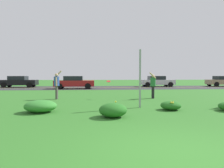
% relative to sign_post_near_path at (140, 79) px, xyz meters
% --- Properties ---
extents(ground_plane, '(120.00, 120.00, 0.00)m').
position_rel_sign_post_near_path_xyz_m(ground_plane, '(-0.56, 5.30, -1.36)').
color(ground_plane, '#2D6B23').
extents(highway_strip, '(120.00, 8.03, 0.01)m').
position_rel_sign_post_near_path_xyz_m(highway_strip, '(-0.56, 16.37, -1.35)').
color(highway_strip, '#2D2D30').
rests_on(highway_strip, ground).
extents(highway_center_stripe, '(120.00, 0.16, 0.00)m').
position_rel_sign_post_near_path_xyz_m(highway_center_stripe, '(-0.56, 16.37, -1.35)').
color(highway_center_stripe, yellow).
rests_on(highway_center_stripe, ground).
extents(daylily_clump_mid_left, '(0.89, 0.90, 0.40)m').
position_rel_sign_post_near_path_xyz_m(daylily_clump_mid_left, '(1.21, -0.75, -1.16)').
color(daylily_clump_mid_left, '#23661E').
rests_on(daylily_clump_mid_left, ground).
extents(daylily_clump_near_camera, '(1.30, 1.20, 0.50)m').
position_rel_sign_post_near_path_xyz_m(daylily_clump_near_camera, '(-4.31, -0.88, -1.11)').
color(daylily_clump_near_camera, '#337F2D').
rests_on(daylily_clump_near_camera, ground).
extents(daylily_clump_mid_center, '(1.02, 1.01, 0.56)m').
position_rel_sign_post_near_path_xyz_m(daylily_clump_mid_center, '(-1.45, -2.12, -1.10)').
color(daylily_clump_mid_center, '#23661E').
rests_on(daylily_clump_mid_center, ground).
extents(sign_post_near_path, '(0.07, 0.10, 2.72)m').
position_rel_sign_post_near_path_xyz_m(sign_post_near_path, '(0.00, 0.00, 0.00)').
color(sign_post_near_path, '#93969B').
rests_on(sign_post_near_path, ground).
extents(person_thrower_blue_shirt, '(0.47, 0.49, 1.84)m').
position_rel_sign_post_near_path_xyz_m(person_thrower_blue_shirt, '(-4.51, 3.89, -0.37)').
color(person_thrower_blue_shirt, '#2D4C9E').
rests_on(person_thrower_blue_shirt, ground).
extents(person_catcher_green_shirt, '(0.48, 0.49, 1.73)m').
position_rel_sign_post_near_path_xyz_m(person_catcher_green_shirt, '(1.71, 3.83, -0.41)').
color(person_catcher_green_shirt, '#287038').
rests_on(person_catcher_green_shirt, ground).
extents(frisbee_red, '(0.27, 0.26, 0.11)m').
position_rel_sign_post_near_path_xyz_m(frisbee_red, '(-1.21, 3.89, -0.23)').
color(frisbee_red, red).
extents(car_black_leftmost, '(4.50, 2.00, 1.45)m').
position_rel_sign_post_near_path_xyz_m(car_black_leftmost, '(-11.86, 18.17, -0.62)').
color(car_black_leftmost, black).
rests_on(car_black_leftmost, ground).
extents(car_red_center_left, '(4.50, 2.00, 1.45)m').
position_rel_sign_post_near_path_xyz_m(car_red_center_left, '(-4.44, 14.56, -0.62)').
color(car_red_center_left, maroon).
rests_on(car_red_center_left, ground).
extents(car_silver_center_right, '(4.50, 2.00, 1.45)m').
position_rel_sign_post_near_path_xyz_m(car_silver_center_right, '(6.36, 18.17, -0.62)').
color(car_silver_center_right, '#B7BABF').
rests_on(car_silver_center_right, ground).
extents(car_tan_rightmost, '(4.50, 2.00, 1.45)m').
position_rel_sign_post_near_path_xyz_m(car_tan_rightmost, '(15.85, 18.17, -0.62)').
color(car_tan_rightmost, '#937F60').
rests_on(car_tan_rightmost, ground).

